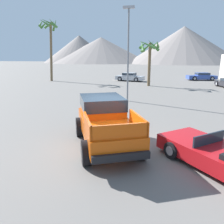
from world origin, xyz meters
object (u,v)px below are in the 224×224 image
Objects in this scene: street_lamp_post at (128,46)px; palm_tree_tall at (49,35)px; orange_pickup_truck at (105,119)px; parked_car_blue at (202,76)px; red_convertible_car at (220,156)px; palm_tree_short at (149,51)px; parked_car_silver at (130,77)px.

palm_tree_tall is at bearing 137.23° from street_lamp_post.
orange_pickup_truck is at bearing -86.03° from street_lamp_post.
red_convertible_car is at bearing 158.64° from parked_car_blue.
parked_car_blue is at bearing 40.77° from red_convertible_car.
orange_pickup_truck is 0.58× the size of palm_tree_tall.
palm_tree_short is at bearing 58.67° from red_convertible_car.
orange_pickup_truck is at bearing 18.84° from parked_car_silver.
parked_car_silver is 7.14m from palm_tree_short.
palm_tree_tall reaches higher than parked_car_blue.
orange_pickup_truck is 9.96m from street_lamp_post.
palm_tree_tall is (-22.66, -6.60, 6.11)m from parked_car_blue.
street_lamp_post is (2.35, -15.60, 3.81)m from parked_car_silver.
parked_car_silver is at bearing 121.50° from palm_tree_short.
parked_car_blue is 1.06× the size of parked_car_silver.
palm_tree_short is at bearing 125.60° from parked_car_blue.
orange_pickup_truck is 25.13m from parked_car_silver.
parked_car_blue is 11.65m from parked_car_silver.
parked_car_silver is 13.46m from palm_tree_tall.
red_convertible_car is at bearing -51.17° from palm_tree_tall.
palm_tree_tall is (-14.08, 13.02, 2.26)m from street_lamp_post.
red_convertible_car is at bearing -42.76° from orange_pickup_truck.
parked_car_silver is at bearing 98.57° from street_lamp_post.
palm_tree_tall is (-11.73, -2.57, 6.07)m from parked_car_silver.
parked_car_blue is 0.65× the size of street_lamp_post.
palm_tree_tall is (-19.01, 23.63, 6.28)m from red_convertible_car.
parked_car_silver is 0.61× the size of street_lamp_post.
red_convertible_car is 0.91× the size of parked_car_blue.
red_convertible_car is (4.29, -1.26, -0.65)m from orange_pickup_truck.
street_lamp_post is 1.29× the size of palm_tree_short.
parked_car_blue is 21.76m from street_lamp_post.
red_convertible_car is 27.19m from parked_car_silver.
parked_car_blue is at bearing 66.40° from street_lamp_post.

